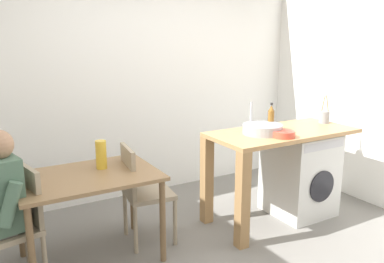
{
  "coord_description": "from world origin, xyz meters",
  "views": [
    {
      "loc": [
        -1.69,
        -2.44,
        1.79
      ],
      "look_at": [
        -0.02,
        0.45,
        1.01
      ],
      "focal_mm": 36.65,
      "sensor_mm": 36.0,
      "label": 1
    }
  ],
  "objects_px": {
    "chair_person_seat": "(18,221)",
    "mixing_bowl": "(283,134)",
    "dining_table": "(88,186)",
    "bottle_tall_green": "(271,118)",
    "utensil_crock": "(324,117)",
    "vase": "(101,155)",
    "washing_machine": "(299,173)",
    "chair_opposite": "(141,189)"
  },
  "relations": [
    {
      "from": "dining_table",
      "to": "utensil_crock",
      "type": "bearing_deg",
      "value": -3.07
    },
    {
      "from": "chair_person_seat",
      "to": "vase",
      "type": "xyz_separation_m",
      "value": [
        0.7,
        0.18,
        0.35
      ]
    },
    {
      "from": "washing_machine",
      "to": "mixing_bowl",
      "type": "relative_size",
      "value": 3.93
    },
    {
      "from": "dining_table",
      "to": "vase",
      "type": "bearing_deg",
      "value": 33.69
    },
    {
      "from": "dining_table",
      "to": "bottle_tall_green",
      "type": "xyz_separation_m",
      "value": [
        1.8,
        -0.11,
        0.4
      ]
    },
    {
      "from": "bottle_tall_green",
      "to": "chair_person_seat",
      "type": "bearing_deg",
      "value": 179.46
    },
    {
      "from": "chair_opposite",
      "to": "utensil_crock",
      "type": "xyz_separation_m",
      "value": [
        2.05,
        -0.19,
        0.48
      ]
    },
    {
      "from": "bottle_tall_green",
      "to": "vase",
      "type": "distance_m",
      "value": 1.68
    },
    {
      "from": "bottle_tall_green",
      "to": "utensil_crock",
      "type": "distance_m",
      "value": 0.73
    },
    {
      "from": "chair_opposite",
      "to": "mixing_bowl",
      "type": "height_order",
      "value": "mixing_bowl"
    },
    {
      "from": "chair_person_seat",
      "to": "utensil_crock",
      "type": "distance_m",
      "value": 3.11
    },
    {
      "from": "utensil_crock",
      "to": "chair_opposite",
      "type": "bearing_deg",
      "value": 174.59
    },
    {
      "from": "bottle_tall_green",
      "to": "vase",
      "type": "bearing_deg",
      "value": 172.87
    },
    {
      "from": "washing_machine",
      "to": "bottle_tall_green",
      "type": "bearing_deg",
      "value": 167.17
    },
    {
      "from": "chair_person_seat",
      "to": "vase",
      "type": "height_order",
      "value": "vase"
    },
    {
      "from": "dining_table",
      "to": "utensil_crock",
      "type": "distance_m",
      "value": 2.55
    },
    {
      "from": "bottle_tall_green",
      "to": "vase",
      "type": "relative_size",
      "value": 1.14
    },
    {
      "from": "dining_table",
      "to": "washing_machine",
      "type": "bearing_deg",
      "value": -4.97
    },
    {
      "from": "chair_opposite",
      "to": "vase",
      "type": "xyz_separation_m",
      "value": [
        -0.33,
        0.04,
        0.35
      ]
    },
    {
      "from": "bottle_tall_green",
      "to": "mixing_bowl",
      "type": "height_order",
      "value": "bottle_tall_green"
    },
    {
      "from": "chair_opposite",
      "to": "washing_machine",
      "type": "height_order",
      "value": "chair_opposite"
    },
    {
      "from": "chair_person_seat",
      "to": "utensil_crock",
      "type": "height_order",
      "value": "utensil_crock"
    },
    {
      "from": "mixing_bowl",
      "to": "vase",
      "type": "distance_m",
      "value": 1.64
    },
    {
      "from": "dining_table",
      "to": "chair_person_seat",
      "type": "relative_size",
      "value": 1.22
    },
    {
      "from": "chair_person_seat",
      "to": "washing_machine",
      "type": "height_order",
      "value": "chair_person_seat"
    },
    {
      "from": "chair_person_seat",
      "to": "chair_opposite",
      "type": "height_order",
      "value": "same"
    },
    {
      "from": "dining_table",
      "to": "bottle_tall_green",
      "type": "bearing_deg",
      "value": -3.39
    },
    {
      "from": "chair_person_seat",
      "to": "bottle_tall_green",
      "type": "relative_size",
      "value": 3.3
    },
    {
      "from": "bottle_tall_green",
      "to": "dining_table",
      "type": "bearing_deg",
      "value": 176.61
    },
    {
      "from": "utensil_crock",
      "to": "washing_machine",
      "type": "bearing_deg",
      "value": -171.9
    },
    {
      "from": "chair_person_seat",
      "to": "chair_opposite",
      "type": "relative_size",
      "value": 1.0
    },
    {
      "from": "dining_table",
      "to": "bottle_tall_green",
      "type": "height_order",
      "value": "bottle_tall_green"
    },
    {
      "from": "chair_opposite",
      "to": "mixing_bowl",
      "type": "distance_m",
      "value": 1.38
    },
    {
      "from": "utensil_crock",
      "to": "mixing_bowl",
      "type": "bearing_deg",
      "value": -162.99
    },
    {
      "from": "dining_table",
      "to": "bottle_tall_green",
      "type": "distance_m",
      "value": 1.85
    },
    {
      "from": "dining_table",
      "to": "mixing_bowl",
      "type": "relative_size",
      "value": 5.03
    },
    {
      "from": "chair_person_seat",
      "to": "mixing_bowl",
      "type": "relative_size",
      "value": 4.11
    },
    {
      "from": "dining_table",
      "to": "chair_opposite",
      "type": "bearing_deg",
      "value": 7.03
    },
    {
      "from": "dining_table",
      "to": "utensil_crock",
      "type": "xyz_separation_m",
      "value": [
        2.53,
        -0.14,
        0.35
      ]
    },
    {
      "from": "utensil_crock",
      "to": "vase",
      "type": "distance_m",
      "value": 2.39
    },
    {
      "from": "washing_machine",
      "to": "mixing_bowl",
      "type": "xyz_separation_m",
      "value": [
        -0.45,
        -0.2,
        0.52
      ]
    },
    {
      "from": "washing_machine",
      "to": "dining_table",
      "type": "bearing_deg",
      "value": 175.03
    }
  ]
}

